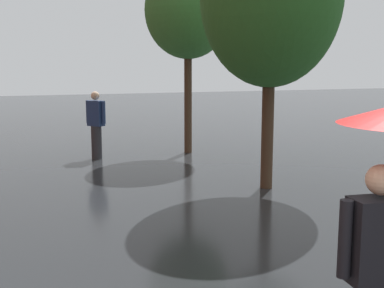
# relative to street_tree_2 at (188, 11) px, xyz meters

# --- Properties ---
(street_tree_2) EXTENTS (2.25, 2.25, 4.99)m
(street_tree_2) POSITION_rel_street_tree_2_xyz_m (0.00, 0.00, 0.00)
(street_tree_2) COLOR #473323
(street_tree_2) RESTS_ON ground
(pedestrian_walking_midground) EXTENTS (0.42, 0.48, 1.69)m
(pedestrian_walking_midground) POSITION_rel_street_tree_2_xyz_m (-2.47, 0.01, -2.85)
(pedestrian_walking_midground) COLOR #2D2D33
(pedestrian_walking_midground) RESTS_ON ground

